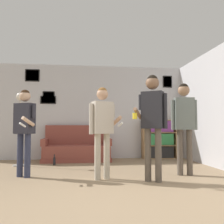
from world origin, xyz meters
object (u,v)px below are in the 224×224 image
Objects in this scene: drinking_cup at (151,118)px; person_watcher_holding_cup at (153,114)px; person_player_foreground_center at (102,123)px; person_spectator_near_bookshelf at (184,118)px; couch at (77,149)px; person_player_foreground_left at (24,123)px; floor_lamp at (20,118)px; bottle_on_floor at (54,161)px; bookshelf at (159,139)px.

person_watcher_holding_cup is at bearing -105.59° from drinking_cup.
person_player_foreground_center is 0.89m from person_watcher_holding_cup.
person_watcher_holding_cup is 0.89m from person_spectator_near_bookshelf.
person_player_foreground_left is (-0.93, -2.09, 0.67)m from couch.
person_watcher_holding_cup is 1.03× the size of person_spectator_near_bookshelf.
person_spectator_near_bookshelf is (3.01, -0.18, 0.11)m from person_player_foreground_left.
floor_lamp is 1.40m from person_player_foreground_left.
couch is 1.00× the size of person_watcher_holding_cup.
floor_lamp is 0.95× the size of person_watcher_holding_cup.
couch is 7.04× the size of bottle_on_floor.
bottle_on_floor is (-0.52, -0.72, -0.21)m from couch.
floor_lamp is 6.70× the size of bottle_on_floor.
person_player_foreground_center is at bearing -43.20° from floor_lamp.
person_player_foreground_center is 0.90× the size of person_watcher_holding_cup.
couch is at bearing -175.39° from bookshelf.
person_spectator_near_bookshelf is at bearing -91.29° from drinking_cup.
person_watcher_holding_cup reaches higher than person_player_foreground_left.
person_spectator_near_bookshelf is at bearing -96.21° from bookshelf.
person_player_foreground_center reaches higher than couch.
floor_lamp is at bearing -150.63° from couch.
person_watcher_holding_cup is 3.03m from drinking_cup.
bookshelf is 3.15m from person_watcher_holding_cup.
person_player_foreground_left is (0.40, -1.34, -0.14)m from floor_lamp.
couch is at bearing 101.15° from person_player_foreground_center.
floor_lamp is at bearing -164.83° from drinking_cup.
person_spectator_near_bookshelf is (-0.27, -2.45, 0.53)m from bookshelf.
bookshelf is at bearing 34.77° from person_player_foreground_left.
bottle_on_floor is 2.22× the size of drinking_cup.
person_player_foreground_center is (1.82, -1.71, -0.14)m from floor_lamp.
drinking_cup is at bearing 74.41° from person_watcher_holding_cup.
person_watcher_holding_cup reaches higher than bookshelf.
person_spectator_near_bookshelf reaches higher than bottle_on_floor.
couch is 2.37m from bookshelf.
person_player_foreground_center is 6.31× the size of bottle_on_floor.
bottle_on_floor is at bearing -161.14° from drinking_cup.
person_spectator_near_bookshelf is at bearing 31.59° from person_watcher_holding_cup.
bookshelf reaches higher than bottle_on_floor.
bookshelf is at bearing 17.55° from bottle_on_floor.
drinking_cup is (2.66, 0.91, 1.08)m from bottle_on_floor.
person_watcher_holding_cup reaches higher than person_player_foreground_center.
couch is at bearing 115.78° from person_watcher_holding_cup.
couch is at bearing 53.99° from bottle_on_floor.
person_player_foreground_left is 1.46m from person_player_foreground_center.
bookshelf is 0.64× the size of person_spectator_near_bookshelf.
floor_lamp is at bearing -177.70° from bottle_on_floor.
floor_lamp is at bearing 156.07° from person_spectator_near_bookshelf.
person_player_foreground_left is at bearing 165.29° from person_player_foreground_center.
person_player_foreground_center is 2.20m from bottle_on_floor.
bookshelf is at bearing 4.61° from couch.
bookshelf is at bearing 54.87° from person_player_foreground_center.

